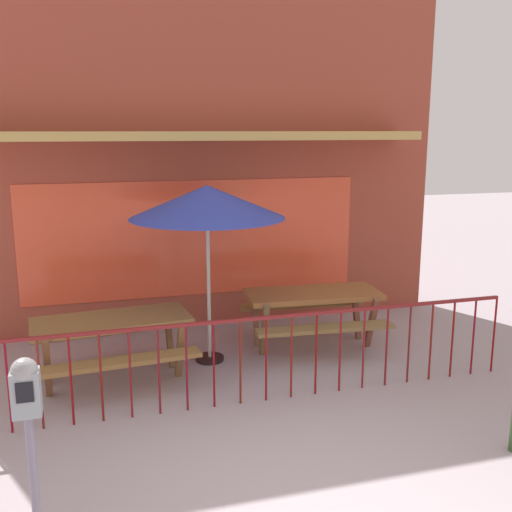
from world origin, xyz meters
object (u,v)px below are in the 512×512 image
at_px(picnic_table_right, 313,303).
at_px(patio_umbrella, 207,203).
at_px(picnic_table_left, 112,331).
at_px(parking_meter_near, 27,408).

relative_size(picnic_table_right, patio_umbrella, 0.84).
xyz_separation_m(picnic_table_left, parking_meter_near, (-0.63, -2.97, 0.55)).
distance_m(picnic_table_left, parking_meter_near, 3.09).
height_order(picnic_table_left, picnic_table_right, same).
bearing_deg(picnic_table_left, parking_meter_near, -101.97).
height_order(picnic_table_right, parking_meter_near, parking_meter_near).
xyz_separation_m(picnic_table_left, picnic_table_right, (2.68, 0.42, 0.00)).
bearing_deg(patio_umbrella, picnic_table_left, -166.03).
distance_m(picnic_table_left, patio_umbrella, 1.91).
distance_m(picnic_table_left, picnic_table_right, 2.71).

